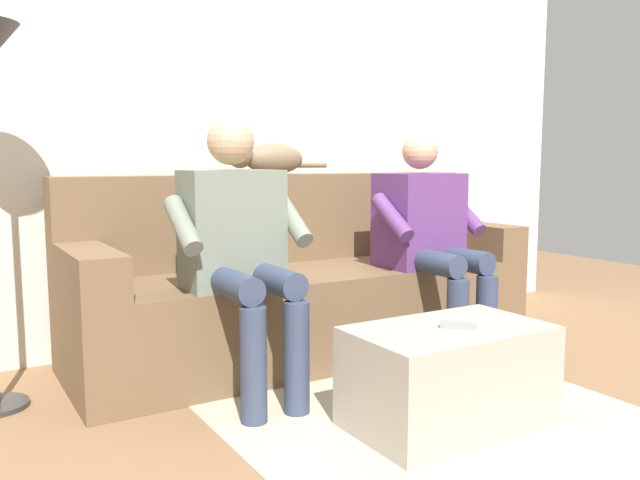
{
  "coord_description": "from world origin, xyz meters",
  "views": [
    {
      "loc": [
        1.57,
        2.65,
        0.96
      ],
      "look_at": [
        0.0,
        0.03,
        0.59
      ],
      "focal_mm": 36.43,
      "sensor_mm": 36.0,
      "label": 1
    }
  ],
  "objects_px": {
    "coffee_table": "(448,376)",
    "person_left_seated": "(428,230)",
    "remote_gray": "(458,325)",
    "cat_on_backrest": "(266,158)",
    "couch": "(302,290)",
    "person_right_seated": "(239,241)"
  },
  "relations": [
    {
      "from": "remote_gray",
      "to": "person_left_seated",
      "type": "bearing_deg",
      "value": 99.72
    },
    {
      "from": "couch",
      "to": "cat_on_backrest",
      "type": "relative_size",
      "value": 3.98
    },
    {
      "from": "coffee_table",
      "to": "person_left_seated",
      "type": "height_order",
      "value": "person_left_seated"
    },
    {
      "from": "remote_gray",
      "to": "couch",
      "type": "bearing_deg",
      "value": 133.53
    },
    {
      "from": "person_left_seated",
      "to": "remote_gray",
      "type": "height_order",
      "value": "person_left_seated"
    },
    {
      "from": "cat_on_backrest",
      "to": "remote_gray",
      "type": "height_order",
      "value": "cat_on_backrest"
    },
    {
      "from": "coffee_table",
      "to": "remote_gray",
      "type": "distance_m",
      "value": 0.2
    },
    {
      "from": "person_left_seated",
      "to": "cat_on_backrest",
      "type": "distance_m",
      "value": 0.9
    },
    {
      "from": "couch",
      "to": "coffee_table",
      "type": "distance_m",
      "value": 1.09
    },
    {
      "from": "person_left_seated",
      "to": "remote_gray",
      "type": "relative_size",
      "value": 8.6
    },
    {
      "from": "person_right_seated",
      "to": "remote_gray",
      "type": "height_order",
      "value": "person_right_seated"
    },
    {
      "from": "couch",
      "to": "person_left_seated",
      "type": "relative_size",
      "value": 2.08
    },
    {
      "from": "coffee_table",
      "to": "cat_on_backrest",
      "type": "distance_m",
      "value": 1.54
    },
    {
      "from": "person_left_seated",
      "to": "cat_on_backrest",
      "type": "relative_size",
      "value": 1.91
    },
    {
      "from": "coffee_table",
      "to": "cat_on_backrest",
      "type": "relative_size",
      "value": 1.25
    },
    {
      "from": "person_left_seated",
      "to": "cat_on_backrest",
      "type": "xyz_separation_m",
      "value": [
        0.59,
        -0.59,
        0.35
      ]
    },
    {
      "from": "person_left_seated",
      "to": "person_right_seated",
      "type": "xyz_separation_m",
      "value": [
        1.02,
        0.03,
        0.02
      ]
    },
    {
      "from": "coffee_table",
      "to": "remote_gray",
      "type": "height_order",
      "value": "remote_gray"
    },
    {
      "from": "person_left_seated",
      "to": "coffee_table",
      "type": "bearing_deg",
      "value": 55.0
    },
    {
      "from": "coffee_table",
      "to": "person_right_seated",
      "type": "distance_m",
      "value": 0.97
    },
    {
      "from": "remote_gray",
      "to": "person_right_seated",
      "type": "bearing_deg",
      "value": 168.59
    },
    {
      "from": "person_right_seated",
      "to": "remote_gray",
      "type": "xyz_separation_m",
      "value": [
        -0.52,
        0.73,
        -0.26
      ]
    }
  ]
}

